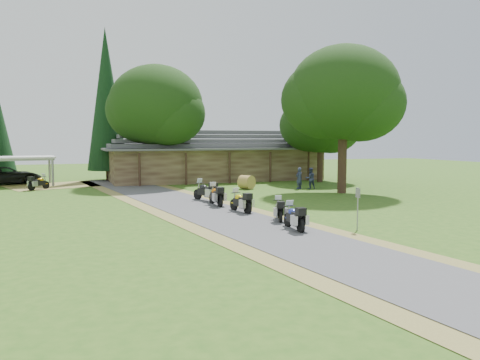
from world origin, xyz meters
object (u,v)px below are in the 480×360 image
object	(u,v)px
car_dark_suv	(7,171)
hay_bale	(247,182)
lodge	(215,155)
motorcycle_row_a	(294,216)
motorcycle_carport_a	(39,182)
motorcycle_row_e	(205,190)
motorcycle_row_b	(279,209)
motorcycle_row_c	(241,201)
motorcycle_row_d	(216,195)
carport	(18,171)

from	to	relation	value
car_dark_suv	hay_bale	xyz separation A→B (m)	(18.36, -11.05, -0.61)
lodge	motorcycle_row_a	bearing A→B (deg)	-99.77
car_dark_suv	motorcycle_carport_a	xyz separation A→B (m)	(2.83, -5.85, -0.55)
motorcycle_row_a	motorcycle_row_e	xyz separation A→B (m)	(-0.95, 10.64, 0.08)
motorcycle_carport_a	hay_bale	xyz separation A→B (m)	(15.53, -5.19, -0.06)
lodge	motorcycle_row_b	distance (m)	23.97
motorcycle_row_a	motorcycle_row_c	world-z (taller)	motorcycle_row_c
motorcycle_row_e	lodge	bearing A→B (deg)	-42.07
motorcycle_row_c	motorcycle_row_b	bearing A→B (deg)	-174.64
motorcycle_row_c	lodge	bearing A→B (deg)	-23.91
motorcycle_row_d	motorcycle_row_e	world-z (taller)	motorcycle_row_e
hay_bale	motorcycle_row_a	bearing A→B (deg)	-104.20
motorcycle_row_d	hay_bale	bearing A→B (deg)	-32.87
car_dark_suv	motorcycle_row_c	xyz separation A→B (m)	(13.73, -22.07, -0.53)
motorcycle_carport_a	motorcycle_row_c	bearing A→B (deg)	-101.70
carport	motorcycle_row_c	size ratio (longest dim) A/B	3.12
carport	motorcycle_row_e	distance (m)	19.30
motorcycle_row_a	hay_bale	distance (m)	16.99
motorcycle_row_c	hay_bale	size ratio (longest dim) A/B	1.69
motorcycle_row_d	motorcycle_carport_a	world-z (taller)	motorcycle_row_d
motorcycle_row_d	motorcycle_row_c	bearing A→B (deg)	-171.22
motorcycle_row_a	motorcycle_carport_a	distance (m)	24.47
motorcycle_carport_a	carport	bearing A→B (deg)	68.77
lodge	motorcycle_row_c	xyz separation A→B (m)	(-4.93, -20.48, -1.82)
motorcycle_row_e	hay_bale	bearing A→B (deg)	-63.81
motorcycle_row_d	hay_bale	world-z (taller)	motorcycle_row_d
motorcycle_row_a	motorcycle_row_c	size ratio (longest dim) A/B	0.97
motorcycle_carport_a	motorcycle_row_e	bearing A→B (deg)	-92.24
motorcycle_row_d	motorcycle_carport_a	size ratio (longest dim) A/B	1.10
car_dark_suv	motorcycle_row_d	size ratio (longest dim) A/B	3.09
car_dark_suv	motorcycle_row_a	world-z (taller)	car_dark_suv
motorcycle_carport_a	hay_bale	size ratio (longest dim) A/B	1.63
motorcycle_row_c	motorcycle_row_e	bearing A→B (deg)	-5.06
motorcycle_carport_a	motorcycle_row_a	bearing A→B (deg)	-107.93
motorcycle_row_b	motorcycle_carport_a	distance (m)	22.60
motorcycle_row_a	motorcycle_row_d	xyz separation A→B (m)	(-0.95, 8.38, 0.06)
motorcycle_row_e	motorcycle_row_d	bearing A→B (deg)	157.42
carport	lodge	bearing A→B (deg)	-4.91
lodge	motorcycle_row_b	xyz separation A→B (m)	(-4.06, -23.55, -1.87)
motorcycle_row_c	motorcycle_row_d	distance (m)	2.97
lodge	carport	bearing A→B (deg)	-178.93
carport	motorcycle_row_d	size ratio (longest dim) A/B	2.94
carport	motorcycle_row_d	xyz separation A→B (m)	(12.19, -17.22, -0.58)
motorcycle_carport_a	car_dark_suv	bearing A→B (deg)	70.20
motorcycle_row_c	hay_bale	distance (m)	11.96
carport	motorcycle_carport_a	xyz separation A→B (m)	(1.78, -3.93, -0.64)
motorcycle_row_e	car_dark_suv	bearing A→B (deg)	15.53
motorcycle_row_c	motorcycle_row_e	size ratio (longest dim) A/B	0.91
car_dark_suv	motorcycle_carport_a	world-z (taller)	car_dark_suv
motorcycle_row_e	motorcycle_row_c	bearing A→B (deg)	162.74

